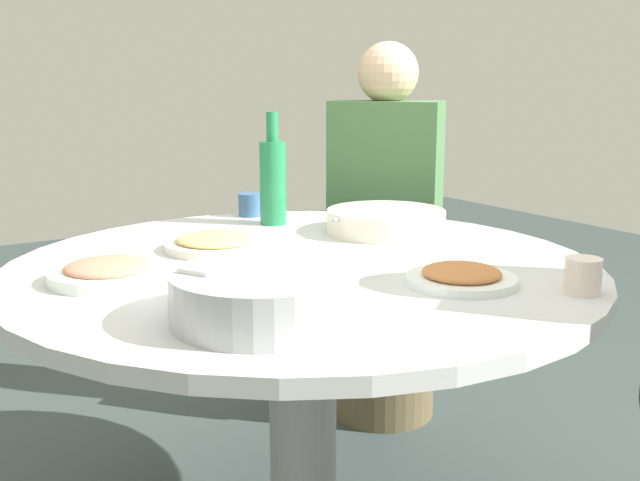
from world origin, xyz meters
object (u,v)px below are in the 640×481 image
dish_tofu_braise (461,276)px  rice_bowl (263,295)px  dish_shrimp (108,272)px  tea_cup_near (583,276)px  tea_cup_far (250,205)px  green_bottle (273,180)px  soup_bowl (386,222)px  stool_for_diner_left (383,347)px  dish_noodles (216,243)px  diner_left (386,184)px  round_dining_table (302,326)px

dish_tofu_braise → rice_bowl: bearing=-0.9°
dish_shrimp → dish_tofu_braise: (-0.56, 0.38, -0.00)m
tea_cup_near → tea_cup_far: 1.02m
green_bottle → dish_tofu_braise: bearing=91.0°
soup_bowl → dish_shrimp: bearing=6.3°
stool_for_diner_left → dish_noodles: bearing=25.5°
dish_shrimp → diner_left: diner_left is taller
green_bottle → dish_noodles: bearing=37.4°
round_dining_table → tea_cup_near: bearing=123.4°
dish_noodles → dish_tofu_braise: (-0.27, 0.51, -0.00)m
dish_noodles → stool_for_diner_left: 0.98m
dish_noodles → tea_cup_near: 0.79m
dish_noodles → dish_tofu_braise: bearing=117.7°
soup_bowl → rice_bowl: bearing=37.6°
soup_bowl → diner_left: bearing=-127.3°
soup_bowl → stool_for_diner_left: size_ratio=0.71×
green_bottle → tea_cup_far: bearing=-90.9°
round_dining_table → rice_bowl: bearing=50.0°
rice_bowl → dish_noodles: (-0.15, -0.51, -0.03)m
dish_noodles → tea_cup_far: 0.43m
stool_for_diner_left → green_bottle: bearing=18.2°
rice_bowl → tea_cup_near: rice_bowl is taller
stool_for_diner_left → soup_bowl: bearing=52.7°
dish_tofu_braise → tea_cup_far: size_ratio=3.19×
diner_left → round_dining_table: bearing=41.0°
round_dining_table → green_bottle: bearing=-110.9°
dish_shrimp → green_bottle: 0.64m
dish_shrimp → stool_for_diner_left: (-1.04, -0.50, -0.52)m
dish_shrimp → tea_cup_far: bearing=-139.2°
tea_cup_near → stool_for_diner_left: bearing=-108.4°
round_dining_table → rice_bowl: 0.43m
tea_cup_far → round_dining_table: bearing=73.9°
green_bottle → stool_for_diner_left: green_bottle is taller
rice_bowl → tea_cup_near: (-0.56, 0.17, -0.01)m
tea_cup_near → diner_left: (-0.35, -1.04, 0.02)m
tea_cup_near → stool_for_diner_left: size_ratio=0.14×
soup_bowl → dish_noodles: size_ratio=1.42×
dish_tofu_braise → green_bottle: bearing=-89.0°
rice_bowl → dish_shrimp: bearing=-69.8°
green_bottle → stool_for_diner_left: (-0.50, -0.16, -0.62)m
round_dining_table → tea_cup_near: 0.59m
rice_bowl → stool_for_diner_left: bearing=-136.2°
dish_tofu_braise → tea_cup_far: tea_cup_far is taller
round_dining_table → diner_left: 0.89m
soup_bowl → tea_cup_far: bearing=-65.0°
rice_bowl → green_bottle: size_ratio=1.02×
tea_cup_far → diner_left: size_ratio=0.09×
green_bottle → tea_cup_near: (-0.15, 0.87, -0.09)m
round_dining_table → tea_cup_near: (-0.31, 0.47, 0.17)m
round_dining_table → dish_noodles: 0.28m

